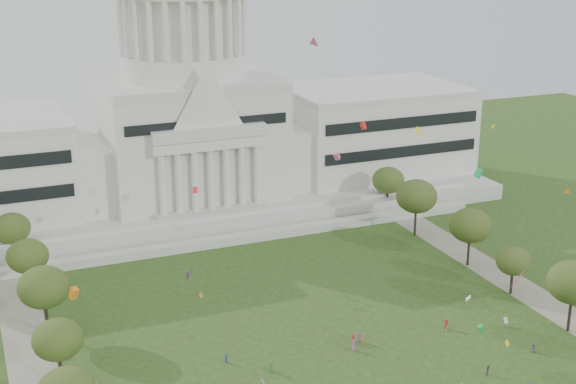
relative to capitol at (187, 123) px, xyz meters
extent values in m
cube|color=beige|center=(0.00, 1.41, -20.30)|extent=(160.00, 60.00, 4.00)
cube|color=beige|center=(0.00, -31.59, -21.30)|extent=(130.00, 3.00, 2.00)
cube|color=beige|center=(0.00, -23.59, -19.80)|extent=(140.00, 3.00, 5.00)
cube|color=silver|center=(55.00, 0.41, -7.30)|extent=(50.00, 34.00, 22.00)
cube|color=silver|center=(-27.00, -1.59, -10.30)|extent=(12.00, 26.00, 16.00)
cube|color=silver|center=(27.00, -1.59, -10.30)|extent=(12.00, 26.00, 16.00)
cube|color=silver|center=(0.00, 0.41, -4.30)|extent=(44.00, 38.00, 28.00)
cube|color=silver|center=(0.00, -19.59, -1.10)|extent=(28.00, 3.00, 2.40)
cube|color=black|center=(55.00, -16.79, -5.30)|extent=(46.00, 0.40, 11.00)
cylinder|color=silver|center=(0.00, 0.41, 15.10)|extent=(32.00, 32.00, 6.00)
cylinder|color=silver|center=(0.00, 0.41, 25.10)|extent=(28.00, 28.00, 14.00)
cube|color=gray|center=(48.00, -83.59, -22.28)|extent=(8.00, 160.00, 0.04)
cylinder|color=black|center=(44.17, -96.15, -19.19)|extent=(0.56, 0.56, 6.20)
ellipsoid|color=#344719|center=(44.17, -96.15, -12.62)|extent=(9.55, 9.55, 7.82)
cylinder|color=black|center=(-44.09, -79.67, -19.66)|extent=(0.56, 0.56, 5.27)
ellipsoid|color=#324B15|center=(-44.09, -79.67, -14.07)|extent=(8.12, 8.12, 6.65)
cylinder|color=black|center=(44.40, -79.10, -20.02)|extent=(0.56, 0.56, 4.56)
ellipsoid|color=#3C4E1B|center=(44.40, -79.10, -15.19)|extent=(7.01, 7.01, 5.74)
cylinder|color=black|center=(-44.08, -61.17, -19.28)|extent=(0.56, 0.56, 6.03)
ellipsoid|color=#334615|center=(-44.08, -61.17, -12.89)|extent=(9.29, 9.29, 7.60)
cylinder|color=black|center=(44.76, -63.55, -19.31)|extent=(0.56, 0.56, 5.97)
ellipsoid|color=#374817|center=(44.76, -63.55, -12.99)|extent=(9.19, 9.19, 7.52)
cylinder|color=black|center=(-45.22, -42.58, -19.59)|extent=(0.56, 0.56, 5.41)
ellipsoid|color=#394D16|center=(-45.22, -42.58, -13.86)|extent=(8.33, 8.33, 6.81)
cylinder|color=black|center=(43.49, -43.40, -19.11)|extent=(0.56, 0.56, 6.37)
ellipsoid|color=#39481B|center=(43.49, -43.40, -12.35)|extent=(9.82, 9.82, 8.03)
cylinder|color=black|center=(-46.87, -24.45, -19.64)|extent=(0.56, 0.56, 5.32)
ellipsoid|color=#324614|center=(-46.87, -24.45, -14.00)|extent=(8.19, 8.19, 6.70)
cylinder|color=black|center=(45.96, -25.46, -19.56)|extent=(0.56, 0.56, 5.47)
ellipsoid|color=#37521B|center=(45.96, -25.46, -13.77)|extent=(8.42, 8.42, 6.89)
imported|color=#4C4C51|center=(33.15, -100.08, -21.47)|extent=(0.87, 0.96, 1.65)
imported|color=#4C4C51|center=(21.44, -103.33, -21.43)|extent=(0.97, 0.95, 1.73)
cube|color=#B21E1E|center=(23.85, -87.07, -21.35)|extent=(0.51, 0.32, 1.89)
cube|color=navy|center=(-17.37, -83.12, -21.54)|extent=(0.30, 0.43, 1.50)
cube|color=olive|center=(7.23, -86.21, -21.38)|extent=(0.56, 0.45, 1.82)
cube|color=#994C8C|center=(6.75, -84.92, -21.51)|extent=(0.29, 0.43, 1.57)
cube|color=#33723F|center=(-11.37, -88.86, -21.36)|extent=(0.55, 0.58, 1.88)
cube|color=#994C8C|center=(4.50, -87.58, -21.32)|extent=(0.40, 0.56, 1.95)
cube|color=#B21E1E|center=(5.57, -85.33, -21.45)|extent=(0.28, 0.45, 1.69)
camera|label=1|loc=(-53.76, -198.30, 47.39)|focal=50.00mm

